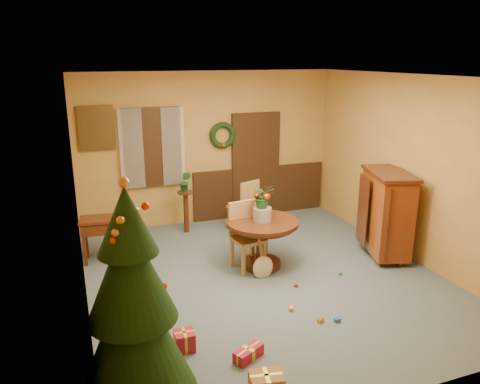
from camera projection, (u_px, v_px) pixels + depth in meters
name	position (u px, v px, depth m)	size (l,w,h in m)	color
room_envelope	(220.00, 165.00, 9.11)	(5.50, 5.50, 5.50)	#3C4A58
dining_table	(262.00, 235.00, 7.15)	(1.10, 1.10, 0.76)	black
urn	(262.00, 214.00, 7.06)	(0.28, 0.28, 0.20)	slate
centerpiece_plant	(263.00, 196.00, 6.98)	(0.33, 0.29, 0.37)	#1E4C23
chair_near	(246.00, 233.00, 7.15)	(0.51, 0.51, 1.04)	#8E5F38
chair_far	(246.00, 204.00, 8.59)	(0.56, 0.56, 1.00)	#8E5F38
guitar	(263.00, 254.00, 6.85)	(0.32, 0.15, 0.75)	beige
plant_stand	(186.00, 207.00, 8.60)	(0.30, 0.30, 0.78)	black
stand_plant	(185.00, 181.00, 8.46)	(0.21, 0.17, 0.38)	#19471E
christmas_tree	(133.00, 308.00, 4.06)	(1.08, 1.08, 2.23)	#382111
writing_desk	(107.00, 228.00, 7.39)	(0.85, 0.50, 0.72)	black
sideboard	(387.00, 212.00, 7.50)	(0.88, 1.23, 1.42)	#4F1509
gift_a	(266.00, 382.00, 4.58)	(0.37, 0.30, 0.18)	brown
gift_b	(185.00, 341.00, 5.21)	(0.23, 0.23, 0.22)	maroon
gift_c	(133.00, 331.00, 5.46)	(0.34, 0.34, 0.16)	brown
gift_d	(248.00, 353.00, 5.07)	(0.38, 0.30, 0.13)	maroon
toy_a	(337.00, 320.00, 5.77)	(0.08, 0.05, 0.05)	#234B98
toy_b	(340.00, 273.00, 7.01)	(0.06, 0.06, 0.06)	#268D38
toy_c	(291.00, 309.00, 6.03)	(0.08, 0.05, 0.05)	gold
toy_d	(296.00, 285.00, 6.64)	(0.06, 0.06, 0.06)	red
toy_e	(320.00, 320.00, 5.76)	(0.08, 0.05, 0.05)	orange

